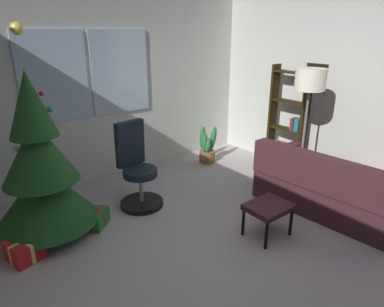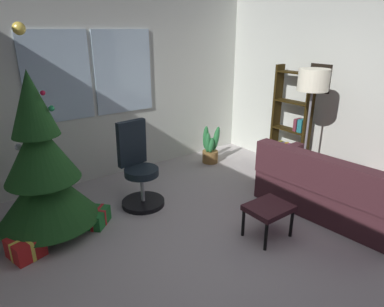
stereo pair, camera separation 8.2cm
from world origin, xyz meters
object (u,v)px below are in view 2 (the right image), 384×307
object	(u,v)px
footstool	(268,210)
gift_box_red	(26,247)
couch	(351,191)
holiday_tree	(43,170)
office_chair	(139,173)
gift_box_green	(98,217)
floor_lamp	(313,88)
potted_plant	(210,149)
bookshelf	(291,127)

from	to	relation	value
footstool	gift_box_red	bearing A→B (deg)	151.24
couch	gift_box_red	xyz separation A→B (m)	(-3.51, 1.47, -0.18)
holiday_tree	office_chair	bearing A→B (deg)	-0.73
gift_box_green	floor_lamp	world-z (taller)	floor_lamp
gift_box_green	office_chair	distance (m)	0.76
holiday_tree	potted_plant	world-z (taller)	holiday_tree
couch	potted_plant	size ratio (longest dim) A/B	3.02
footstool	holiday_tree	world-z (taller)	holiday_tree
footstool	holiday_tree	distance (m)	2.48
footstool	office_chair	xyz separation A→B (m)	(-0.77, 1.52, 0.11)
office_chair	floor_lamp	xyz separation A→B (m)	(2.02, -1.05, 1.04)
gift_box_green	bookshelf	xyz separation A→B (m)	(3.13, -0.29, 0.66)
potted_plant	holiday_tree	bearing A→B (deg)	-168.43
office_chair	floor_lamp	size ratio (longest dim) A/B	0.65
floor_lamp	potted_plant	world-z (taller)	floor_lamp
footstool	floor_lamp	bearing A→B (deg)	20.74
holiday_tree	floor_lamp	distance (m)	3.40
office_chair	potted_plant	bearing A→B (deg)	19.30
gift_box_green	office_chair	xyz separation A→B (m)	(0.66, 0.16, 0.34)
couch	floor_lamp	distance (m)	1.39
bookshelf	office_chair	bearing A→B (deg)	169.48
holiday_tree	office_chair	world-z (taller)	holiday_tree
footstool	floor_lamp	world-z (taller)	floor_lamp
office_chair	potted_plant	distance (m)	1.81
office_chair	holiday_tree	bearing A→B (deg)	179.27
couch	bookshelf	distance (m)	1.45
holiday_tree	potted_plant	distance (m)	2.94
footstool	office_chair	bearing A→B (deg)	116.75
bookshelf	gift_box_green	bearing A→B (deg)	174.62
footstool	gift_box_red	world-z (taller)	footstool
couch	holiday_tree	bearing A→B (deg)	150.73
floor_lamp	potted_plant	size ratio (longest dim) A/B	2.69
potted_plant	office_chair	bearing A→B (deg)	-160.70
gift_box_green	potted_plant	xyz separation A→B (m)	(2.35, 0.76, 0.15)
footstool	gift_box_green	bearing A→B (deg)	136.40
couch	potted_plant	xyz separation A→B (m)	(-0.34, 2.36, -0.04)
footstool	holiday_tree	bearing A→B (deg)	141.07
floor_lamp	holiday_tree	bearing A→B (deg)	161.36
gift_box_red	office_chair	world-z (taller)	office_chair
office_chair	couch	bearing A→B (deg)	-40.87
couch	floor_lamp	world-z (taller)	floor_lamp
couch	floor_lamp	size ratio (longest dim) A/B	1.12
gift_box_green	couch	bearing A→B (deg)	-30.68
holiday_tree	gift_box_green	size ratio (longest dim) A/B	6.04
bookshelf	floor_lamp	world-z (taller)	floor_lamp
holiday_tree	bookshelf	xyz separation A→B (m)	(3.60, -0.47, -0.01)
gift_box_red	potted_plant	bearing A→B (deg)	15.61
couch	gift_box_green	xyz separation A→B (m)	(-2.70, 1.60, -0.19)
gift_box_red	gift_box_green	xyz separation A→B (m)	(0.82, 0.13, -0.01)
gift_box_red	floor_lamp	bearing A→B (deg)	-12.23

